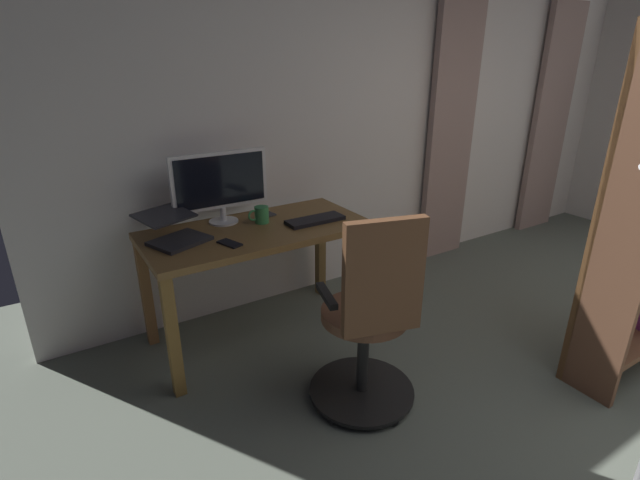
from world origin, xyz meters
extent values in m
cube|color=silver|center=(0.00, -2.66, 1.28)|extent=(5.40, 0.10, 2.55)
cube|color=gray|center=(-1.95, -2.55, 1.08)|extent=(0.50, 0.06, 2.17)
cube|color=gray|center=(-0.56, -2.55, 1.08)|extent=(0.48, 0.06, 2.17)
cube|color=brown|center=(1.42, -2.18, 0.72)|extent=(1.34, 0.65, 0.04)
cube|color=brown|center=(0.79, -1.89, 0.35)|extent=(0.06, 0.06, 0.70)
cube|color=brown|center=(2.05, -1.89, 0.35)|extent=(0.06, 0.06, 0.70)
cube|color=brown|center=(0.79, -2.47, 0.35)|extent=(0.06, 0.06, 0.70)
cube|color=brown|center=(2.05, -2.47, 0.35)|extent=(0.06, 0.06, 0.70)
cylinder|color=black|center=(1.23, -1.35, 0.04)|extent=(0.56, 0.56, 0.02)
sphere|color=black|center=(0.98, -1.28, 0.03)|extent=(0.05, 0.05, 0.05)
sphere|color=black|center=(1.09, -1.57, 0.03)|extent=(0.05, 0.05, 0.05)
sphere|color=black|center=(1.39, -1.55, 0.03)|extent=(0.05, 0.05, 0.05)
sphere|color=black|center=(1.47, -1.26, 0.03)|extent=(0.05, 0.05, 0.05)
sphere|color=black|center=(1.22, -1.09, 0.03)|extent=(0.05, 0.05, 0.05)
cylinder|color=black|center=(1.23, -1.35, 0.26)|extent=(0.06, 0.06, 0.44)
cylinder|color=brown|center=(1.23, -1.35, 0.51)|extent=(0.54, 0.54, 0.05)
cube|color=brown|center=(1.29, -1.16, 0.80)|extent=(0.37, 0.15, 0.54)
cube|color=black|center=(1.42, -1.41, 0.64)|extent=(0.10, 0.24, 0.03)
cube|color=black|center=(1.04, -1.30, 0.64)|extent=(0.10, 0.24, 0.03)
cylinder|color=white|center=(1.55, -2.39, 0.75)|extent=(0.18, 0.18, 0.01)
cylinder|color=white|center=(1.55, -2.39, 0.80)|extent=(0.04, 0.04, 0.08)
cube|color=white|center=(1.55, -2.39, 1.01)|extent=(0.60, 0.03, 0.34)
cube|color=black|center=(1.55, -2.38, 1.01)|extent=(0.55, 0.01, 0.30)
cube|color=black|center=(1.07, -2.09, 0.76)|extent=(0.37, 0.13, 0.02)
cube|color=#232328|center=(1.88, -2.20, 0.75)|extent=(0.36, 0.32, 0.02)
cube|color=#232328|center=(1.92, -2.31, 0.88)|extent=(0.35, 0.32, 0.04)
cube|color=#333338|center=(1.26, -2.40, 0.75)|extent=(0.09, 0.15, 0.01)
cube|color=black|center=(1.66, -2.03, 0.75)|extent=(0.11, 0.16, 0.01)
cylinder|color=#3D9951|center=(1.35, -2.25, 0.79)|extent=(0.09, 0.09, 0.10)
torus|color=#3D9951|center=(1.41, -2.25, 0.80)|extent=(0.07, 0.01, 0.07)
cube|color=brown|center=(0.18, -0.74, 0.93)|extent=(0.04, 0.30, 1.86)
cube|color=brown|center=(-0.21, -0.87, 0.93)|extent=(0.82, 0.04, 1.86)
cube|color=brown|center=(-0.21, -0.74, 0.23)|extent=(0.75, 0.30, 0.04)
camera|label=1|loc=(2.50, 0.25, 1.72)|focal=26.29mm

